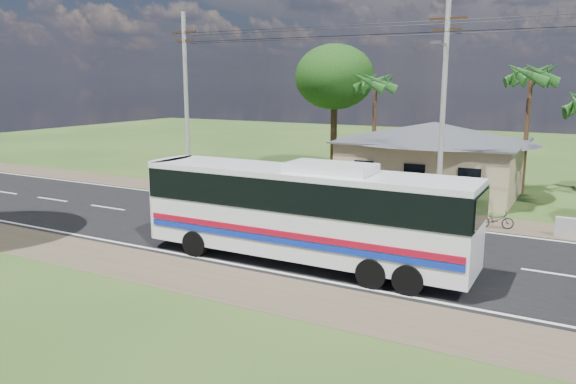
{
  "coord_description": "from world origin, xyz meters",
  "views": [
    {
      "loc": [
        9.7,
        -21.64,
        6.93
      ],
      "look_at": [
        -2.7,
        1.0,
        1.76
      ],
      "focal_mm": 35.0,
      "sensor_mm": 36.0,
      "label": 1
    }
  ],
  "objects": [
    {
      "name": "palm_far",
      "position": [
        -4.0,
        16.0,
        6.68
      ],
      "size": [
        2.8,
        2.8,
        7.7
      ],
      "color": "#47301E",
      "rests_on": "ground"
    },
    {
      "name": "utility_poles",
      "position": [
        2.67,
        6.49,
        5.77
      ],
      "size": [
        32.8,
        2.22,
        11.0
      ],
      "color": "#9E9E99",
      "rests_on": "ground"
    },
    {
      "name": "ground",
      "position": [
        0.0,
        0.0,
        0.0
      ],
      "size": [
        120.0,
        120.0,
        0.0
      ],
      "primitive_type": "plane",
      "color": "#274418",
      "rests_on": "ground"
    },
    {
      "name": "house",
      "position": [
        1.0,
        13.0,
        2.64
      ],
      "size": [
        12.4,
        10.0,
        5.0
      ],
      "color": "tan",
      "rests_on": "ground"
    },
    {
      "name": "tree_behind_house",
      "position": [
        -8.0,
        18.0,
        7.12
      ],
      "size": [
        6.0,
        6.0,
        9.61
      ],
      "color": "#47301E",
      "rests_on": "ground"
    },
    {
      "name": "coach_bus",
      "position": [
        0.36,
        -3.32,
        2.27
      ],
      "size": [
        12.79,
        2.85,
        3.96
      ],
      "rotation": [
        0.0,
        0.0,
        0.0
      ],
      "color": "white",
      "rests_on": "ground"
    },
    {
      "name": "palm_mid",
      "position": [
        6.0,
        15.5,
        7.16
      ],
      "size": [
        2.8,
        2.8,
        8.2
      ],
      "color": "#47301E",
      "rests_on": "ground"
    },
    {
      "name": "motorcycle",
      "position": [
        5.95,
        5.68,
        0.43
      ],
      "size": [
        1.73,
        1.01,
        0.86
      ],
      "primitive_type": "imported",
      "rotation": [
        0.0,
        0.0,
        1.86
      ],
      "color": "black",
      "rests_on": "ground"
    },
    {
      "name": "road",
      "position": [
        0.0,
        0.0,
        0.01
      ],
      "size": [
        120.0,
        16.0,
        0.03
      ],
      "color": "black",
      "rests_on": "ground"
    }
  ]
}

